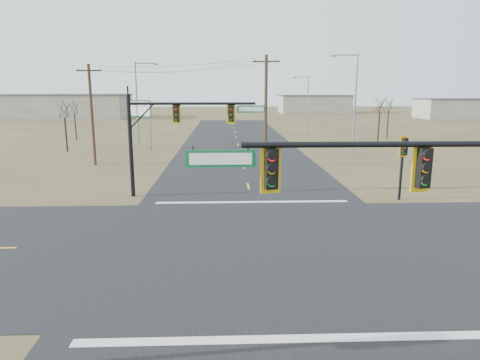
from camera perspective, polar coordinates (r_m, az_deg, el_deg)
name	(u,v)px	position (r m, az deg, el deg)	size (l,w,h in m)	color
ground	(263,245)	(19.66, 3.05, -8.67)	(320.00, 320.00, 0.00)	brown
road_ew	(263,245)	(19.65, 3.05, -8.64)	(160.00, 14.00, 0.02)	black
road_ns	(263,245)	(19.65, 3.05, -8.64)	(14.00, 160.00, 0.02)	black
stop_bar_near	(286,339)	(12.94, 6.17, -20.31)	(12.00, 0.40, 0.01)	silver
stop_bar_far	(252,202)	(26.78, 1.63, -2.94)	(12.00, 0.40, 0.01)	silver
mast_arm_near	(420,184)	(12.22, 22.85, -0.48)	(10.32, 0.50, 6.14)	black
mast_arm_far	(178,123)	(27.95, -8.27, 7.54)	(8.83, 0.49, 6.64)	black
pedestal_signal_ne	(404,153)	(28.58, 20.98, 3.42)	(0.62, 0.53, 4.16)	black
utility_pole_near	(266,110)	(38.85, 3.45, 9.33)	(2.42, 0.35, 9.92)	#47311E
utility_pole_far	(92,113)	(41.75, -19.15, 8.39)	(2.25, 0.27, 9.17)	#47311E
highway_sign	(140,115)	(50.92, -13.23, 8.47)	(2.85, 1.25, 5.73)	slate
streetlight_a	(353,98)	(48.08, 14.86, 10.48)	(2.98, 0.45, 10.65)	slate
streetlight_b	(306,102)	(67.27, 8.85, 10.24)	(2.50, 0.32, 8.96)	slate
streetlight_c	(139,99)	(54.40, -13.37, 10.41)	(2.86, 0.46, 10.19)	slate
bare_tree_a	(64,109)	(52.13, -22.43, 8.76)	(2.70, 2.70, 6.07)	black
bare_tree_b	(74,107)	(64.01, -21.27, 9.06)	(2.82, 2.82, 5.69)	black
bare_tree_c	(380,104)	(58.30, 18.18, 9.56)	(3.52, 3.52, 6.43)	black
bare_tree_d	(389,103)	(65.68, 19.27, 9.65)	(2.95, 2.95, 6.20)	black
warehouse_left	(69,107)	(114.96, -21.82, 9.07)	(28.00, 14.00, 5.50)	#A8A595
warehouse_mid	(314,104)	(131.14, 9.82, 9.89)	(20.00, 12.00, 5.00)	#A8A595
warehouse_right	(457,109)	(117.94, 26.98, 8.44)	(18.00, 10.00, 4.50)	#A8A595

